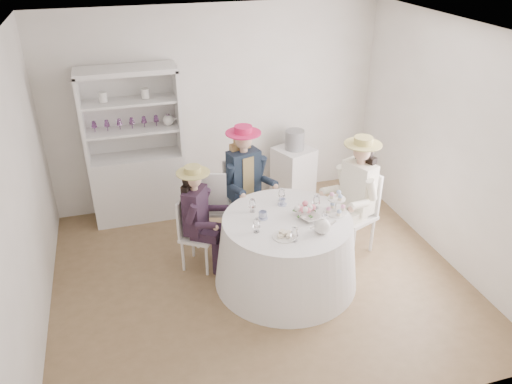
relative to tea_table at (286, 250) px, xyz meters
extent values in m
plane|color=brown|center=(-0.28, 0.13, -0.40)|extent=(4.50, 4.50, 0.00)
plane|color=white|center=(-0.28, 0.13, 2.30)|extent=(4.50, 4.50, 0.00)
plane|color=silver|center=(-0.28, 2.13, 0.95)|extent=(4.50, 0.00, 4.50)
plane|color=silver|center=(-0.28, -1.87, 0.95)|extent=(4.50, 0.00, 4.50)
plane|color=silver|center=(-2.53, 0.13, 0.95)|extent=(0.00, 4.50, 4.50)
plane|color=silver|center=(1.97, 0.13, 0.95)|extent=(0.00, 4.50, 4.50)
cone|color=white|center=(0.00, 0.00, -0.01)|extent=(1.58, 1.58, 0.78)
cylinder|color=white|center=(0.00, 0.00, 0.39)|extent=(1.38, 1.38, 0.02)
cube|color=silver|center=(-1.42, 1.88, 0.06)|extent=(1.27, 0.66, 0.91)
cube|color=silver|center=(-1.42, 2.08, 1.06)|extent=(1.20, 0.25, 1.11)
cube|color=silver|center=(-1.42, 1.88, 1.62)|extent=(1.27, 0.66, 0.06)
cube|color=silver|center=(-2.00, 1.88, 1.06)|extent=(0.12, 0.45, 1.11)
cube|color=silver|center=(-0.83, 1.88, 1.06)|extent=(0.12, 0.45, 1.11)
cube|color=silver|center=(-1.42, 1.88, 0.86)|extent=(1.18, 0.60, 0.03)
cube|color=silver|center=(-1.42, 1.88, 1.24)|extent=(1.18, 0.60, 0.03)
sphere|color=white|center=(-0.96, 1.88, 0.94)|extent=(0.14, 0.14, 0.14)
cube|color=silver|center=(0.75, 1.83, -0.02)|extent=(0.63, 0.63, 0.75)
cylinder|color=black|center=(0.75, 1.83, 0.49)|extent=(0.27, 0.27, 0.27)
cube|color=silver|center=(-0.87, 0.53, 0.01)|extent=(0.50, 0.50, 0.04)
cylinder|color=silver|center=(-0.83, 0.33, -0.20)|extent=(0.03, 0.03, 0.40)
cylinder|color=silver|center=(-0.67, 0.57, -0.20)|extent=(0.03, 0.03, 0.40)
cylinder|color=silver|center=(-1.07, 0.49, -0.20)|extent=(0.03, 0.03, 0.40)
cylinder|color=silver|center=(-0.92, 0.73, -0.20)|extent=(0.03, 0.03, 0.40)
cube|color=silver|center=(-1.01, 0.62, 0.26)|extent=(0.21, 0.31, 0.46)
cube|color=black|center=(-0.89, 0.54, 0.35)|extent=(0.33, 0.37, 0.53)
cube|color=black|center=(-0.83, 0.40, 0.09)|extent=(0.32, 0.27, 0.11)
cylinder|color=black|center=(-0.72, 0.33, -0.19)|extent=(0.09, 0.09, 0.42)
cylinder|color=black|center=(-0.96, 0.36, 0.42)|extent=(0.18, 0.15, 0.25)
cube|color=black|center=(-0.74, 0.54, 0.09)|extent=(0.32, 0.27, 0.11)
cylinder|color=black|center=(-0.63, 0.47, -0.19)|extent=(0.09, 0.09, 0.42)
cylinder|color=black|center=(-0.76, 0.68, 0.42)|extent=(0.18, 0.15, 0.25)
cylinder|color=#D8A889|center=(-0.89, 0.54, 0.63)|extent=(0.08, 0.08, 0.07)
sphere|color=#D8A889|center=(-0.89, 0.54, 0.73)|extent=(0.17, 0.17, 0.17)
sphere|color=black|center=(-0.92, 0.56, 0.72)|extent=(0.17, 0.17, 0.17)
cube|color=black|center=(-0.95, 0.58, 0.51)|extent=(0.18, 0.22, 0.35)
cylinder|color=tan|center=(-0.89, 0.54, 0.82)|extent=(0.36, 0.36, 0.01)
cylinder|color=tan|center=(-0.89, 0.54, 0.85)|extent=(0.18, 0.18, 0.07)
cube|color=silver|center=(-0.19, 1.00, 0.08)|extent=(0.52, 0.52, 0.04)
cylinder|color=silver|center=(-0.32, 0.80, -0.16)|extent=(0.04, 0.04, 0.46)
cylinder|color=silver|center=(0.01, 0.88, -0.16)|extent=(0.04, 0.04, 0.46)
cylinder|color=silver|center=(-0.40, 1.12, -0.16)|extent=(0.04, 0.04, 0.46)
cylinder|color=silver|center=(-0.07, 1.21, -0.16)|extent=(0.04, 0.04, 0.46)
cube|color=silver|center=(-0.24, 1.19, 0.36)|extent=(0.40, 0.13, 0.53)
cube|color=#1B2636|center=(-0.20, 1.02, 0.47)|extent=(0.42, 0.30, 0.61)
cube|color=tan|center=(-0.20, 1.02, 0.47)|extent=(0.20, 0.26, 0.53)
cube|color=#1B2636|center=(-0.25, 0.86, 0.16)|extent=(0.22, 0.38, 0.13)
cylinder|color=#1B2636|center=(-0.22, 0.71, -0.15)|extent=(0.11, 0.11, 0.49)
cylinder|color=#1B2636|center=(-0.40, 0.93, 0.54)|extent=(0.14, 0.20, 0.29)
cube|color=#1B2636|center=(-0.07, 0.91, 0.16)|extent=(0.22, 0.38, 0.13)
cylinder|color=#1B2636|center=(-0.03, 0.76, -0.15)|extent=(0.11, 0.11, 0.49)
cylinder|color=#1B2636|center=(0.02, 1.04, 0.54)|extent=(0.14, 0.20, 0.29)
cylinder|color=#D8A889|center=(-0.20, 1.02, 0.80)|extent=(0.10, 0.10, 0.08)
sphere|color=#D8A889|center=(-0.20, 1.02, 0.91)|extent=(0.20, 0.20, 0.20)
sphere|color=tan|center=(-0.21, 1.07, 0.90)|extent=(0.20, 0.20, 0.20)
cube|color=tan|center=(-0.22, 1.11, 0.65)|extent=(0.27, 0.15, 0.40)
cylinder|color=#D41F55|center=(-0.20, 1.02, 1.01)|extent=(0.42, 0.42, 0.01)
cylinder|color=#D41F55|center=(-0.20, 1.02, 1.05)|extent=(0.21, 0.21, 0.08)
cube|color=silver|center=(0.97, 0.33, 0.08)|extent=(0.55, 0.55, 0.04)
cylinder|color=silver|center=(0.75, 0.42, -0.16)|extent=(0.04, 0.04, 0.46)
cylinder|color=silver|center=(0.88, 0.11, -0.16)|extent=(0.04, 0.04, 0.46)
cylinder|color=silver|center=(1.06, 0.55, -0.16)|extent=(0.04, 0.04, 0.46)
cylinder|color=silver|center=(1.19, 0.23, -0.16)|extent=(0.04, 0.04, 0.46)
cube|color=silver|center=(1.14, 0.40, 0.36)|extent=(0.18, 0.38, 0.53)
cube|color=white|center=(0.99, 0.34, 0.47)|extent=(0.34, 0.43, 0.61)
cube|color=white|center=(0.82, 0.37, 0.16)|extent=(0.38, 0.26, 0.13)
cylinder|color=white|center=(0.68, 0.31, -0.15)|extent=(0.11, 0.11, 0.48)
cylinder|color=white|center=(0.87, 0.52, 0.54)|extent=(0.21, 0.16, 0.29)
cube|color=white|center=(0.89, 0.19, 0.16)|extent=(0.38, 0.26, 0.13)
cylinder|color=white|center=(0.75, 0.14, -0.15)|extent=(0.11, 0.11, 0.48)
cylinder|color=white|center=(1.03, 0.12, 0.54)|extent=(0.21, 0.16, 0.29)
cylinder|color=#D8A889|center=(0.99, 0.34, 0.80)|extent=(0.09, 0.09, 0.08)
sphere|color=#D8A889|center=(0.99, 0.34, 0.91)|extent=(0.20, 0.20, 0.20)
sphere|color=black|center=(1.03, 0.35, 0.90)|extent=(0.20, 0.20, 0.20)
cube|color=black|center=(1.07, 0.37, 0.65)|extent=(0.17, 0.27, 0.40)
cylinder|color=tan|center=(0.99, 0.34, 1.01)|extent=(0.42, 0.42, 0.01)
cylinder|color=tan|center=(0.99, 0.34, 1.05)|extent=(0.21, 0.21, 0.08)
cube|color=silver|center=(-0.62, 1.01, 0.08)|extent=(0.53, 0.53, 0.04)
cylinder|color=silver|center=(-0.41, 1.13, -0.16)|extent=(0.04, 0.04, 0.47)
cylinder|color=silver|center=(-0.73, 1.22, -0.16)|extent=(0.04, 0.04, 0.47)
cylinder|color=silver|center=(-0.50, 0.80, -0.16)|extent=(0.04, 0.04, 0.47)
cylinder|color=silver|center=(-0.83, 0.90, -0.16)|extent=(0.04, 0.04, 0.47)
cube|color=silver|center=(-0.67, 0.83, 0.37)|extent=(0.40, 0.14, 0.53)
imported|color=white|center=(-0.24, 0.09, 0.44)|extent=(0.12, 0.12, 0.08)
imported|color=white|center=(0.05, 0.31, 0.43)|extent=(0.07, 0.07, 0.07)
imported|color=white|center=(0.29, 0.09, 0.43)|extent=(0.11, 0.11, 0.07)
imported|color=white|center=(0.22, -0.09, 0.43)|extent=(0.25, 0.25, 0.05)
sphere|color=pink|center=(0.25, 0.01, 0.49)|extent=(0.07, 0.07, 0.07)
sphere|color=white|center=(0.24, 0.04, 0.49)|extent=(0.07, 0.07, 0.07)
sphere|color=pink|center=(0.21, 0.06, 0.49)|extent=(0.07, 0.07, 0.07)
sphere|color=white|center=(0.18, 0.06, 0.49)|extent=(0.07, 0.07, 0.07)
sphere|color=pink|center=(0.15, 0.04, 0.49)|extent=(0.07, 0.07, 0.07)
sphere|color=white|center=(0.14, 0.01, 0.49)|extent=(0.07, 0.07, 0.07)
sphere|color=pink|center=(0.15, -0.02, 0.49)|extent=(0.07, 0.07, 0.07)
sphere|color=white|center=(0.18, -0.04, 0.49)|extent=(0.07, 0.07, 0.07)
sphere|color=pink|center=(0.21, -0.04, 0.49)|extent=(0.07, 0.07, 0.07)
sphere|color=white|center=(0.24, -0.02, 0.49)|extent=(0.07, 0.07, 0.07)
sphere|color=white|center=(0.25, -0.34, 0.48)|extent=(0.17, 0.17, 0.17)
cylinder|color=white|center=(0.35, -0.34, 0.48)|extent=(0.10, 0.03, 0.08)
cylinder|color=white|center=(0.25, -0.34, 0.56)|extent=(0.04, 0.04, 0.02)
cylinder|color=white|center=(-0.14, -0.31, 0.41)|extent=(0.25, 0.25, 0.01)
cube|color=beige|center=(-0.19, -0.33, 0.43)|extent=(0.06, 0.04, 0.03)
cube|color=beige|center=(-0.14, -0.31, 0.44)|extent=(0.07, 0.05, 0.03)
cube|color=beige|center=(-0.09, -0.29, 0.43)|extent=(0.07, 0.06, 0.03)
cube|color=beige|center=(-0.16, -0.27, 0.44)|extent=(0.07, 0.07, 0.03)
cube|color=beige|center=(-0.11, -0.34, 0.43)|extent=(0.06, 0.07, 0.03)
cylinder|color=white|center=(0.55, -0.01, 0.41)|extent=(0.25, 0.25, 0.01)
cylinder|color=white|center=(0.55, -0.01, 0.49)|extent=(0.02, 0.02, 0.17)
cylinder|color=white|center=(0.55, -0.01, 0.57)|extent=(0.19, 0.19, 0.01)
camera|label=1|loc=(-1.58, -4.22, 3.17)|focal=35.00mm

